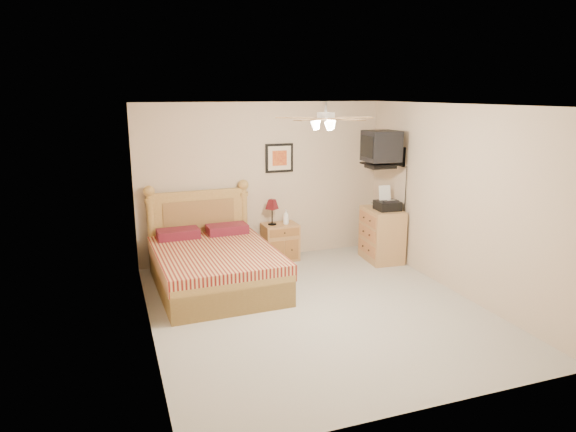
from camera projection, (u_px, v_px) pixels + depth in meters
The scene contains 17 objects.
floor at pixel (316, 309), 6.43m from camera, with size 4.50×4.50×0.00m, color #A4A094.
ceiling at pixel (319, 105), 5.84m from camera, with size 4.00×4.50×0.04m, color white.
wall_back at pixel (263, 182), 8.20m from camera, with size 4.00×0.04×2.50m, color #C4AC90.
wall_front at pixel (427, 272), 4.07m from camera, with size 4.00×0.04×2.50m, color #C4AC90.
wall_left at pixel (145, 226), 5.49m from camera, with size 0.04×4.50×2.50m, color #C4AC90.
wall_right at pixel (457, 200), 6.79m from camera, with size 0.04×4.50×2.50m, color #C4AC90.
bed at pixel (215, 242), 6.96m from camera, with size 1.55×2.04×1.32m, color olive, non-canonical shape.
nightstand at pixel (280, 242), 8.26m from camera, with size 0.54×0.41×0.59m, color #A76A40.
table_lamp at pixel (272, 212), 8.11m from camera, with size 0.22×0.22×0.41m, color #561117, non-canonical shape.
lotion_bottle at pixel (286, 217), 8.16m from camera, with size 0.09×0.09×0.24m, color white.
framed_picture at pixel (279, 158), 8.18m from camera, with size 0.46×0.04×0.46m, color black.
dresser at pixel (382, 235), 8.20m from camera, with size 0.50×0.72×0.85m, color #A07D45.
fax_machine at pixel (388, 198), 7.99m from camera, with size 0.35×0.37×0.37m, color black, non-canonical shape.
magazine_lower at pixel (374, 206), 8.28m from camera, with size 0.18×0.24×0.02m, color beige.
magazine_upper at pixel (374, 204), 8.30m from camera, with size 0.19×0.26×0.02m, color gray.
wall_tv at pixel (390, 148), 7.80m from camera, with size 0.56×0.46×0.58m, color black, non-canonical shape.
ceiling_fan at pixel (326, 118), 5.69m from camera, with size 1.14×1.14×0.28m, color white, non-canonical shape.
Camera 1 is at (-2.33, -5.52, 2.64)m, focal length 32.00 mm.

